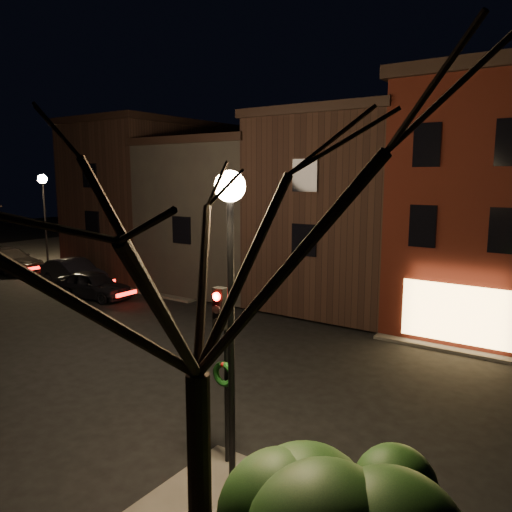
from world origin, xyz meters
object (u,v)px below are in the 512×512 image
(street_lamp_far, at_px, (43,196))
(traffic_signal, at_px, (223,348))
(parked_car_c, at_px, (9,260))
(bare_tree_right, at_px, (194,202))
(parked_car_a, at_px, (94,285))
(street_lamp_near, at_px, (230,245))
(parked_car_b, at_px, (74,273))

(street_lamp_far, distance_m, traffic_signal, 27.35)
(street_lamp_far, bearing_deg, parked_car_c, -132.04)
(bare_tree_right, distance_m, parked_car_a, 21.54)
(traffic_signal, height_order, parked_car_a, traffic_signal)
(street_lamp_near, xyz_separation_m, parked_car_c, (-26.85, 10.37, -4.34))
(parked_car_b, height_order, parked_car_c, parked_car_c)
(street_lamp_near, distance_m, bare_tree_right, 2.98)
(parked_car_c, bearing_deg, parked_car_a, -98.89)
(street_lamp_far, height_order, parked_car_b, street_lamp_far)
(traffic_signal, bearing_deg, street_lamp_near, -39.37)
(bare_tree_right, relative_size, parked_car_b, 1.70)
(bare_tree_right, height_order, parked_car_b, bare_tree_right)
(parked_car_a, distance_m, parked_car_b, 3.48)
(street_lamp_far, relative_size, parked_car_b, 1.30)
(street_lamp_far, distance_m, parked_car_c, 4.99)
(parked_car_b, bearing_deg, street_lamp_near, -111.32)
(street_lamp_near, height_order, street_lamp_far, same)
(bare_tree_right, bearing_deg, street_lamp_near, 117.47)
(traffic_signal, xyz_separation_m, bare_tree_right, (1.90, -2.99, 3.34))
(bare_tree_right, relative_size, parked_car_a, 1.96)
(parked_car_b, bearing_deg, parked_car_c, 94.18)
(street_lamp_far, relative_size, parked_car_c, 1.12)
(bare_tree_right, xyz_separation_m, parked_car_a, (-17.41, 11.48, -5.41))
(parked_car_a, bearing_deg, traffic_signal, -124.34)
(street_lamp_near, height_order, parked_car_a, street_lamp_near)
(parked_car_c, bearing_deg, bare_tree_right, -116.05)
(bare_tree_right, distance_m, parked_car_b, 24.81)
(traffic_signal, bearing_deg, parked_car_b, 152.91)
(parked_car_a, xyz_separation_m, parked_car_b, (-3.29, 1.13, 0.08))
(traffic_signal, height_order, parked_car_c, traffic_signal)
(street_lamp_near, distance_m, traffic_signal, 2.49)
(parked_car_b, bearing_deg, street_lamp_far, 76.38)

